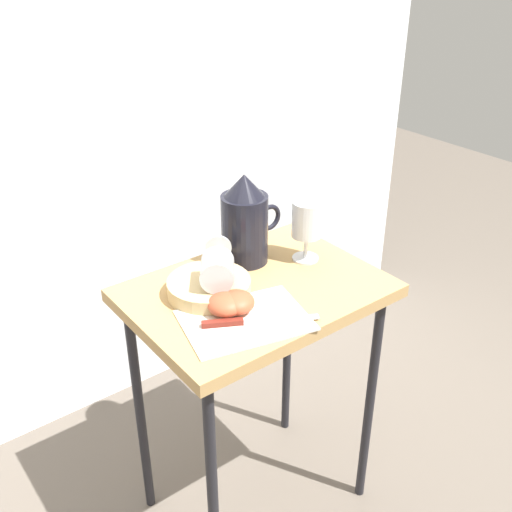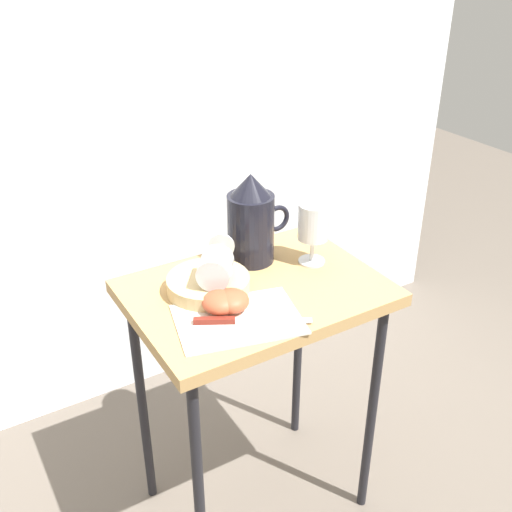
# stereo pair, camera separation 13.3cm
# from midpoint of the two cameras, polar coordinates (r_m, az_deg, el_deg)

# --- Properties ---
(ground_plane) EXTENTS (6.00, 6.00, 0.00)m
(ground_plane) POSITION_cam_midpoint_polar(r_m,az_deg,el_deg) (1.83, -2.24, -21.70)
(ground_plane) COLOR #665B51
(curtain_drape) EXTENTS (2.40, 0.03, 2.01)m
(curtain_drape) POSITION_cam_midpoint_polar(r_m,az_deg,el_deg) (1.79, -15.45, 14.61)
(curtain_drape) COLOR white
(curtain_drape) RESTS_ON ground_plane
(table) EXTENTS (0.56, 0.41, 0.69)m
(table) POSITION_cam_midpoint_polar(r_m,az_deg,el_deg) (1.41, -2.71, -5.68)
(table) COLOR tan
(table) RESTS_ON ground_plane
(linen_napkin) EXTENTS (0.29, 0.24, 0.00)m
(linen_napkin) POSITION_cam_midpoint_polar(r_m,az_deg,el_deg) (1.26, -4.07, -6.11)
(linen_napkin) COLOR silver
(linen_napkin) RESTS_ON table
(basket_tray) EXTENTS (0.18, 0.18, 0.03)m
(basket_tray) POSITION_cam_midpoint_polar(r_m,az_deg,el_deg) (1.35, -7.24, -2.98)
(basket_tray) COLOR tan
(basket_tray) RESTS_ON table
(pitcher) EXTENTS (0.16, 0.11, 0.22)m
(pitcher) POSITION_cam_midpoint_polar(r_m,az_deg,el_deg) (1.44, -3.68, 2.70)
(pitcher) COLOR black
(pitcher) RESTS_ON table
(wine_glass_upright) EXTENTS (0.07, 0.07, 0.15)m
(wine_glass_upright) POSITION_cam_midpoint_polar(r_m,az_deg,el_deg) (1.44, 2.15, 3.10)
(wine_glass_upright) COLOR silver
(wine_glass_upright) RESTS_ON table
(wine_glass_tipped_near) EXTENTS (0.14, 0.16, 0.07)m
(wine_glass_tipped_near) POSITION_cam_midpoint_polar(r_m,az_deg,el_deg) (1.30, -6.56, -1.30)
(wine_glass_tipped_near) COLOR silver
(wine_glass_tipped_near) RESTS_ON basket_tray
(apple_half_left) EXTENTS (0.08, 0.08, 0.04)m
(apple_half_left) POSITION_cam_midpoint_polar(r_m,az_deg,el_deg) (1.27, -5.83, -4.59)
(apple_half_left) COLOR #C15133
(apple_half_left) RESTS_ON linen_napkin
(apple_half_right) EXTENTS (0.08, 0.08, 0.04)m
(apple_half_right) POSITION_cam_midpoint_polar(r_m,az_deg,el_deg) (1.27, -4.88, -4.42)
(apple_half_right) COLOR #C15133
(apple_half_right) RESTS_ON linen_napkin
(knife) EXTENTS (0.22, 0.13, 0.01)m
(knife) POSITION_cam_midpoint_polar(r_m,az_deg,el_deg) (1.24, -4.30, -6.26)
(knife) COLOR silver
(knife) RESTS_ON linen_napkin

